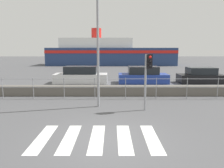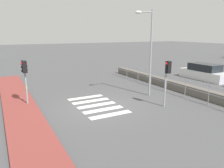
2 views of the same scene
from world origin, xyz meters
TOP-DOWN VIEW (x-y plane):
  - ground_plane at (0.00, 0.00)m, footprint 160.00×160.00m
  - sidewalk_brick at (0.00, -4.10)m, footprint 24.00×1.80m
  - crosswalk at (-0.38, 0.00)m, footprint 4.05×2.40m
  - seawall at (0.00, 6.74)m, footprint 18.21×0.55m
  - harbor_fence at (-0.00, 5.87)m, footprint 16.43×0.04m
  - traffic_light_near at (-2.33, -3.63)m, footprint 0.58×0.41m
  - traffic_light_far at (1.80, 3.37)m, footprint 0.34×0.32m
  - streetlamp at (-0.58, 3.78)m, footprint 0.32×1.34m
  - parked_car_white at (-2.60, 11.95)m, footprint 4.56×1.75m

SIDE VIEW (x-z plane):
  - ground_plane at x=0.00m, z-range 0.00..0.00m
  - crosswalk at x=-0.38m, z-range 0.00..0.01m
  - sidewalk_brick at x=0.00m, z-range 0.00..0.12m
  - seawall at x=0.00m, z-range 0.00..0.62m
  - parked_car_white at x=-2.60m, z-range -0.11..1.34m
  - harbor_fence at x=0.00m, z-range 0.19..1.43m
  - traffic_light_far at x=1.80m, z-range 0.63..3.32m
  - traffic_light_near at x=-2.33m, z-range 0.74..3.40m
  - streetlamp at x=-0.58m, z-range 0.73..6.37m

